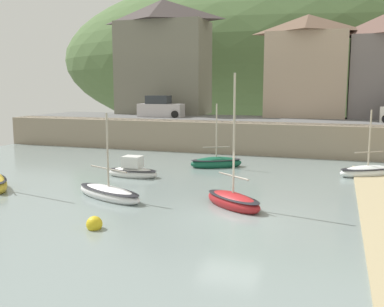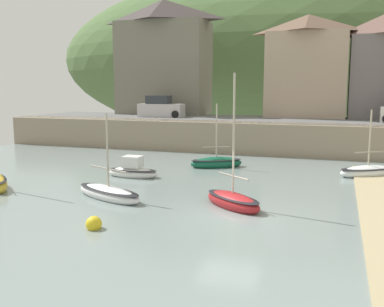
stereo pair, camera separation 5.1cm
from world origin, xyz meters
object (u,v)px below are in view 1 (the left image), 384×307
motorboat_with_cabin (109,193)px  parked_car_near_slipway (160,108)px  waterfront_building_centre (307,66)px  sailboat_white_hull (233,200)px  dinghy_open_wooden (368,171)px  waterfront_building_left (163,57)px  sailboat_nearest_shore (216,163)px  mooring_buoy (94,224)px  sailboat_blue_trim (133,171)px

motorboat_with_cabin → parked_car_near_slipway: (-5.46, 19.69, 2.95)m
waterfront_building_centre → sailboat_white_hull: size_ratio=1.54×
dinghy_open_wooden → parked_car_near_slipway: 20.37m
waterfront_building_left → waterfront_building_centre: (14.07, 0.00, -1.08)m
dinghy_open_wooden → sailboat_nearest_shore: bearing=147.2°
sailboat_white_hull → mooring_buoy: sailboat_white_hull is taller
waterfront_building_left → sailboat_nearest_shore: 19.33m
sailboat_blue_trim → sailboat_nearest_shore: size_ratio=0.71×
waterfront_building_centre → sailboat_nearest_shore: waterfront_building_centre is taller
sailboat_white_hull → dinghy_open_wooden: sailboat_white_hull is taller
waterfront_building_left → sailboat_white_hull: bearing=-61.7°
sailboat_blue_trim → waterfront_building_left: bearing=107.4°
sailboat_white_hull → motorboat_with_cabin: (-5.89, -0.37, -0.04)m
sailboat_white_hull → dinghy_open_wooden: (5.98, 9.03, -0.02)m
waterfront_building_centre → sailboat_white_hull: (-1.23, -23.82, -6.76)m
sailboat_blue_trim → dinghy_open_wooden: dinghy_open_wooden is taller
sailboat_nearest_shore → parked_car_near_slipway: parked_car_near_slipway is taller
mooring_buoy → parked_car_near_slipway: bearing=106.7°
waterfront_building_left → dinghy_open_wooden: waterfront_building_left is taller
waterfront_building_left → sailboat_nearest_shore: waterfront_building_left is taller
sailboat_blue_trim → sailboat_nearest_shore: sailboat_nearest_shore is taller
waterfront_building_centre → motorboat_with_cabin: 26.12m
sailboat_white_hull → sailboat_blue_trim: bearing=-175.3°
waterfront_building_left → parked_car_near_slipway: (1.49, -4.50, -4.93)m
waterfront_building_left → waterfront_building_centre: 14.11m
sailboat_nearest_shore → mooring_buoy: 13.57m
sailboat_white_hull → parked_car_near_slipway: bearing=157.8°
waterfront_building_centre → motorboat_with_cabin: (-7.12, -24.19, -6.80)m
sailboat_blue_trim → sailboat_nearest_shore: bearing=50.4°
sailboat_blue_trim → mooring_buoy: size_ratio=5.04×
waterfront_building_centre → sailboat_blue_trim: waterfront_building_centre is taller
sailboat_white_hull → sailboat_nearest_shore: bearing=147.0°
parked_car_near_slipway → motorboat_with_cabin: bearing=-77.4°
sailboat_white_hull → mooring_buoy: (-4.19, -4.53, -0.11)m
motorboat_with_cabin → sailboat_blue_trim: 5.00m
dinghy_open_wooden → mooring_buoy: bearing=-159.8°
dinghy_open_wooden → parked_car_near_slipway: size_ratio=0.97×
waterfront_building_centre → parked_car_near_slipway: 13.91m
sailboat_blue_trim → parked_car_near_slipway: size_ratio=0.73×
mooring_buoy → dinghy_open_wooden: bearing=53.1°
sailboat_white_hull → parked_car_near_slipway: size_ratio=1.43×
waterfront_building_left → sailboat_blue_trim: (5.82, -19.32, -7.80)m
waterfront_building_left → sailboat_blue_trim: waterfront_building_left is taller
waterfront_building_left → waterfront_building_centre: size_ratio=1.23×
motorboat_with_cabin → waterfront_building_centre: bearing=96.9°
waterfront_building_centre → dinghy_open_wooden: waterfront_building_centre is taller
motorboat_with_cabin → sailboat_blue_trim: bearing=126.3°
sailboat_nearest_shore → mooring_buoy: bearing=-123.3°
dinghy_open_wooden → motorboat_with_cabin: bearing=-174.6°
motorboat_with_cabin → dinghy_open_wooden: motorboat_with_cabin is taller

